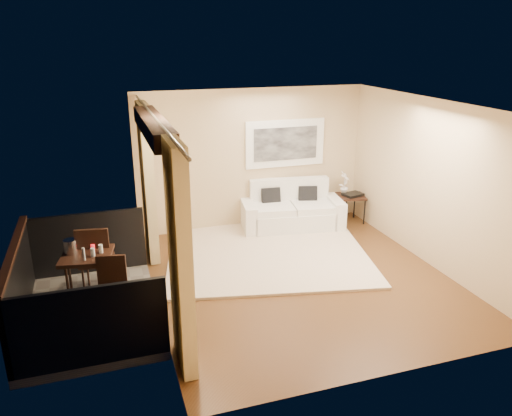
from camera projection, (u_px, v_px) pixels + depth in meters
floor at (300, 278)px, 7.87m from camera, size 5.00×5.00×0.00m
room_shell at (153, 126)px, 6.41m from camera, size 5.00×6.40×5.00m
balcony at (78, 301)px, 6.84m from camera, size 1.81×2.60×1.17m
curtains at (161, 212)px, 6.81m from camera, size 0.16×4.80×2.64m
artwork at (285, 143)px, 9.74m from camera, size 1.62×0.07×0.92m
rug at (267, 253)px, 8.70m from camera, size 3.93×3.59×0.04m
sofa at (291, 211)px, 9.83m from camera, size 2.06×1.12×0.94m
side_table at (351, 198)px, 10.06m from camera, size 0.62×0.62×0.57m
tray at (353, 194)px, 10.01m from camera, size 0.43×0.36×0.05m
orchid at (344, 183)px, 10.02m from camera, size 0.30×0.30×0.49m
bistro_table at (87, 259)px, 6.87m from camera, size 0.77×0.77×0.78m
balcony_chair_far at (95, 256)px, 7.18m from camera, size 0.53×0.53×1.07m
balcony_chair_near at (112, 284)px, 6.59m from camera, size 0.46×0.46×0.89m
ice_bucket at (70, 247)px, 6.84m from camera, size 0.18×0.18×0.20m
candle at (93, 247)px, 7.00m from camera, size 0.06×0.06×0.07m
vase at (84, 254)px, 6.63m from camera, size 0.04×0.04×0.18m
glass_a at (93, 252)px, 6.76m from camera, size 0.06×0.06×0.12m
glass_b at (101, 249)px, 6.87m from camera, size 0.06×0.06×0.12m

